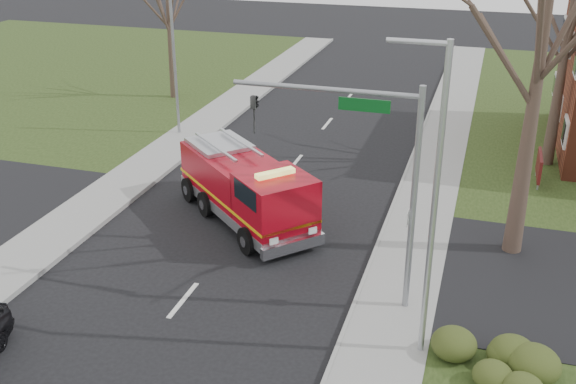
# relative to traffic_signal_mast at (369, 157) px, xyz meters

# --- Properties ---
(ground) EXTENTS (120.00, 120.00, 0.00)m
(ground) POSITION_rel_traffic_signal_mast_xyz_m (-5.21, -1.50, -4.71)
(ground) COLOR black
(ground) RESTS_ON ground
(sidewalk_right) EXTENTS (2.40, 80.00, 0.15)m
(sidewalk_right) POSITION_rel_traffic_signal_mast_xyz_m (0.99, -1.50, -4.63)
(sidewalk_right) COLOR gray
(sidewalk_right) RESTS_ON ground
(sidewalk_left) EXTENTS (2.40, 80.00, 0.15)m
(sidewalk_left) POSITION_rel_traffic_signal_mast_xyz_m (-11.41, -1.50, -4.63)
(sidewalk_left) COLOR gray
(sidewalk_left) RESTS_ON ground
(health_center_sign) EXTENTS (0.12, 2.00, 1.40)m
(health_center_sign) POSITION_rel_traffic_signal_mast_xyz_m (5.29, 11.00, -3.83)
(health_center_sign) COLOR #531313
(health_center_sign) RESTS_ON ground
(hedge_corner) EXTENTS (2.80, 2.00, 0.90)m
(hedge_corner) POSITION_rel_traffic_signal_mast_xyz_m (3.79, -2.50, -4.13)
(hedge_corner) COLOR #2F3C16
(hedge_corner) RESTS_ON lawn_right
(bare_tree_near) EXTENTS (6.00, 6.00, 12.00)m
(bare_tree_near) POSITION_rel_traffic_signal_mast_xyz_m (4.29, 4.50, 2.71)
(bare_tree_near) COLOR #392A22
(bare_tree_near) RESTS_ON ground
(bare_tree_far) EXTENTS (5.25, 5.25, 10.50)m
(bare_tree_far) POSITION_rel_traffic_signal_mast_xyz_m (5.79, 13.50, 1.78)
(bare_tree_far) COLOR #392A22
(bare_tree_far) RESTS_ON ground
(bare_tree_left) EXTENTS (4.50, 4.50, 9.00)m
(bare_tree_left) POSITION_rel_traffic_signal_mast_xyz_m (-15.21, 18.50, 0.86)
(bare_tree_left) COLOR #392A22
(bare_tree_left) RESTS_ON ground
(traffic_signal_mast) EXTENTS (5.29, 0.18, 6.80)m
(traffic_signal_mast) POSITION_rel_traffic_signal_mast_xyz_m (0.00, 0.00, 0.00)
(traffic_signal_mast) COLOR gray
(traffic_signal_mast) RESTS_ON ground
(streetlight_pole) EXTENTS (1.48, 0.16, 8.40)m
(streetlight_pole) POSITION_rel_traffic_signal_mast_xyz_m (1.93, -2.00, -0.16)
(streetlight_pole) COLOR #B7BABF
(streetlight_pole) RESTS_ON ground
(utility_pole_far) EXTENTS (0.14, 0.14, 7.00)m
(utility_pole_far) POSITION_rel_traffic_signal_mast_xyz_m (-12.01, 12.50, -1.21)
(utility_pole_far) COLOR gray
(utility_pole_far) RESTS_ON ground
(fire_engine) EXTENTS (6.67, 6.38, 2.78)m
(fire_engine) POSITION_rel_traffic_signal_mast_xyz_m (-5.23, 4.20, -3.45)
(fire_engine) COLOR #9A0714
(fire_engine) RESTS_ON ground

